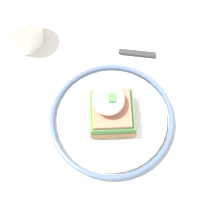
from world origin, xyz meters
TOP-DOWN VIEW (x-y plane):
  - ground_plane at (0.00, 0.00)m, footprint 6.00×6.00m
  - dining_table at (0.00, 0.00)m, footprint 0.91×0.73m
  - plate at (-0.01, 0.06)m, footprint 0.23×0.23m
  - sandwich at (-0.00, 0.06)m, footprint 0.08×0.08m
  - fork at (-0.18, 0.07)m, footprint 0.04×0.14m
  - knife at (0.15, 0.04)m, footprint 0.05×0.19m
  - cup at (0.19, 0.24)m, footprint 0.08×0.08m

SIDE VIEW (x-z plane):
  - ground_plane at x=0.00m, z-range 0.00..0.00m
  - dining_table at x=0.00m, z-range 0.24..0.96m
  - fork at x=-0.18m, z-range 0.72..0.73m
  - knife at x=0.15m, z-range 0.72..0.73m
  - plate at x=-0.01m, z-range 0.72..0.74m
  - cup at x=0.19m, z-range 0.72..0.80m
  - sandwich at x=0.00m, z-range 0.73..0.81m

